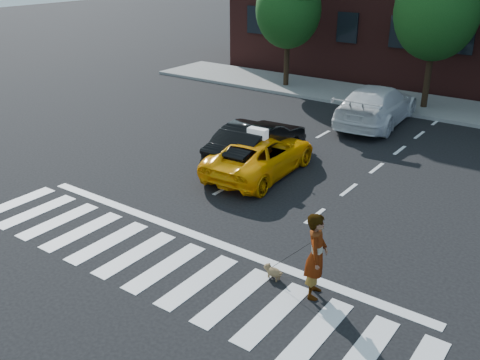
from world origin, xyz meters
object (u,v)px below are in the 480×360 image
object	(u,v)px
woman	(316,256)
black_sedan	(257,143)
taxi	(261,155)
dog	(273,271)
tree_left	(289,2)
tree_mid	(439,1)
white_suv	(377,105)

from	to	relation	value
woman	black_sedan	bearing A→B (deg)	23.74
taxi	dog	xyz separation A→B (m)	(3.68, -5.03, -0.47)
tree_left	tree_mid	world-z (taller)	tree_mid
tree_left	taxi	world-z (taller)	tree_left
taxi	black_sedan	size ratio (longest dim) A/B	1.01
black_sedan	dog	world-z (taller)	black_sedan
tree_left	taxi	bearing A→B (deg)	-62.86
taxi	white_suv	bearing A→B (deg)	-100.19
black_sedan	dog	size ratio (longest dim) A/B	8.44
white_suv	woman	xyz separation A→B (m)	(3.84, -12.53, 0.15)
tree_left	dog	xyz separation A→B (m)	(9.25, -15.89, -4.26)
black_sedan	tree_left	bearing A→B (deg)	-68.33
woman	dog	distance (m)	1.33
black_sedan	dog	xyz separation A→B (m)	(4.28, -5.70, -0.58)
dog	tree_mid	bearing A→B (deg)	103.56
taxi	black_sedan	bearing A→B (deg)	-51.28
tree_left	black_sedan	bearing A→B (deg)	-64.02
tree_left	tree_mid	distance (m)	7.51
tree_mid	dog	bearing A→B (deg)	-83.71
tree_left	woman	distance (m)	19.27
taxi	black_sedan	world-z (taller)	black_sedan
tree_mid	dog	distance (m)	16.65
tree_left	woman	size ratio (longest dim) A/B	3.34
tree_mid	taxi	distance (m)	11.80
white_suv	woman	world-z (taller)	woman
dog	tree_left	bearing A→B (deg)	127.47
taxi	woman	distance (m)	6.93
tree_mid	black_sedan	xyz separation A→B (m)	(-2.53, -10.19, -4.09)
taxi	woman	bearing A→B (deg)	130.11
tree_mid	black_sedan	world-z (taller)	tree_mid
white_suv	black_sedan	bearing A→B (deg)	73.14
tree_mid	black_sedan	size ratio (longest dim) A/B	1.54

